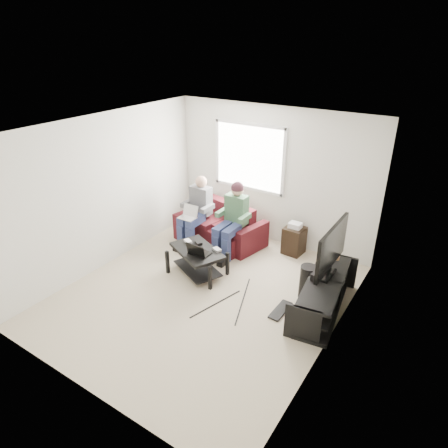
% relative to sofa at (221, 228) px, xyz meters
% --- Properties ---
extents(floor, '(4.50, 4.50, 0.00)m').
position_rel_sofa_xyz_m(floor, '(0.74, -1.63, -0.29)').
color(floor, tan).
rests_on(floor, ground).
extents(ceiling, '(4.50, 4.50, 0.00)m').
position_rel_sofa_xyz_m(ceiling, '(0.74, -1.63, 2.31)').
color(ceiling, white).
rests_on(ceiling, wall_back).
extents(wall_back, '(4.50, 0.00, 4.50)m').
position_rel_sofa_xyz_m(wall_back, '(0.74, 0.62, 1.01)').
color(wall_back, silver).
rests_on(wall_back, floor).
extents(wall_front, '(4.50, 0.00, 4.50)m').
position_rel_sofa_xyz_m(wall_front, '(0.74, -3.88, 1.01)').
color(wall_front, silver).
rests_on(wall_front, floor).
extents(wall_left, '(0.00, 4.50, 4.50)m').
position_rel_sofa_xyz_m(wall_left, '(-1.26, -1.63, 1.01)').
color(wall_left, silver).
rests_on(wall_left, floor).
extents(wall_right, '(0.00, 4.50, 4.50)m').
position_rel_sofa_xyz_m(wall_right, '(2.74, -1.63, 1.01)').
color(wall_right, silver).
rests_on(wall_right, floor).
extents(window, '(1.48, 0.04, 1.28)m').
position_rel_sofa_xyz_m(window, '(0.24, 0.60, 1.31)').
color(window, white).
rests_on(window, wall_back).
extents(sofa, '(1.75, 1.00, 0.75)m').
position_rel_sofa_xyz_m(sofa, '(0.00, 0.00, 0.00)').
color(sofa, '#491312').
rests_on(sofa, floor).
extents(person_left, '(0.40, 0.70, 1.30)m').
position_rel_sofa_xyz_m(person_left, '(-0.40, -0.25, 0.42)').
color(person_left, navy).
rests_on(person_left, sofa).
extents(person_right, '(0.40, 0.71, 1.35)m').
position_rel_sofa_xyz_m(person_right, '(0.40, -0.23, 0.48)').
color(person_right, navy).
rests_on(person_right, sofa).
extents(laptop_silver, '(0.39, 0.35, 0.24)m').
position_rel_sofa_xyz_m(laptop_silver, '(-0.40, -0.52, 0.38)').
color(laptop_silver, silver).
rests_on(laptop_silver, person_left).
extents(coffee_table, '(1.09, 0.92, 0.47)m').
position_rel_sofa_xyz_m(coffee_table, '(0.30, -1.20, 0.06)').
color(coffee_table, black).
rests_on(coffee_table, floor).
extents(laptop_black, '(0.41, 0.36, 0.24)m').
position_rel_sofa_xyz_m(laptop_black, '(0.42, -1.28, 0.30)').
color(laptop_black, black).
rests_on(laptop_black, coffee_table).
extents(controller_a, '(0.17, 0.14, 0.04)m').
position_rel_sofa_xyz_m(controller_a, '(0.02, -1.08, 0.20)').
color(controller_a, silver).
rests_on(controller_a, coffee_table).
extents(controller_b, '(0.17, 0.15, 0.04)m').
position_rel_sofa_xyz_m(controller_b, '(0.20, -1.02, 0.20)').
color(controller_b, black).
rests_on(controller_b, coffee_table).
extents(controller_c, '(0.16, 0.13, 0.04)m').
position_rel_sofa_xyz_m(controller_c, '(0.60, -1.05, 0.20)').
color(controller_c, gray).
rests_on(controller_c, coffee_table).
extents(tv_stand, '(0.70, 1.68, 0.54)m').
position_rel_sofa_xyz_m(tv_stand, '(2.44, -0.98, -0.05)').
color(tv_stand, black).
rests_on(tv_stand, floor).
extents(tv, '(0.12, 1.10, 0.81)m').
position_rel_sofa_xyz_m(tv, '(2.44, -0.88, 0.71)').
color(tv, black).
rests_on(tv, tv_stand).
extents(soundbar, '(0.12, 0.50, 0.10)m').
position_rel_sofa_xyz_m(soundbar, '(2.32, -0.88, 0.30)').
color(soundbar, black).
rests_on(soundbar, tv_stand).
extents(drink_cup, '(0.08, 0.08, 0.12)m').
position_rel_sofa_xyz_m(drink_cup, '(2.39, -0.35, 0.31)').
color(drink_cup, '#A67447').
rests_on(drink_cup, tv_stand).
extents(console_white, '(0.30, 0.22, 0.06)m').
position_rel_sofa_xyz_m(console_white, '(2.44, -1.38, 0.03)').
color(console_white, silver).
rests_on(console_white, tv_stand).
extents(console_grey, '(0.34, 0.26, 0.08)m').
position_rel_sofa_xyz_m(console_grey, '(2.44, -0.68, 0.04)').
color(console_grey, gray).
rests_on(console_grey, tv_stand).
extents(console_black, '(0.38, 0.30, 0.07)m').
position_rel_sofa_xyz_m(console_black, '(2.44, -1.03, 0.03)').
color(console_black, black).
rests_on(console_black, tv_stand).
extents(subwoofer, '(0.25, 0.25, 0.56)m').
position_rel_sofa_xyz_m(subwoofer, '(2.12, -0.83, -0.01)').
color(subwoofer, black).
rests_on(subwoofer, floor).
extents(keyboard_floor, '(0.17, 0.50, 0.03)m').
position_rel_sofa_xyz_m(keyboard_floor, '(1.94, -1.35, -0.27)').
color(keyboard_floor, black).
rests_on(keyboard_floor, floor).
extents(end_table, '(0.35, 0.35, 0.62)m').
position_rel_sofa_xyz_m(end_table, '(1.37, 0.35, -0.01)').
color(end_table, black).
rests_on(end_table, floor).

